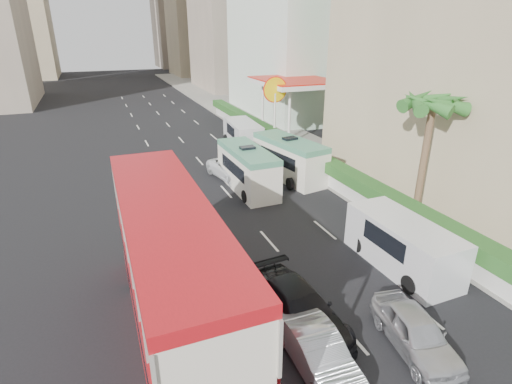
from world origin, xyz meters
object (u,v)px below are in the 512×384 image
van_asset (234,179)px  panel_van_far (243,134)px  car_silver_lane_a (315,366)px  minibus_near (248,169)px  minibus_far (289,159)px  car_black (298,324)px  panel_van_near (402,244)px  car_silver_lane_b (412,347)px  double_decker_bus (172,275)px  palm_tree (423,163)px  shell_station (294,109)px

van_asset → panel_van_far: (3.41, 7.59, 1.11)m
car_silver_lane_a → minibus_near: bearing=77.5°
panel_van_far → minibus_near: bearing=-104.3°
minibus_far → panel_van_far: 8.78m
car_silver_lane_a → car_black: bearing=78.7°
panel_van_near → panel_van_far: bearing=88.6°
car_silver_lane_a → car_silver_lane_b: car_silver_lane_b is taller
panel_van_far → double_decker_bus: bearing=-111.5°
double_decker_bus → minibus_near: 13.99m
double_decker_bus → minibus_near: double_decker_bus is taller
car_black → panel_van_far: size_ratio=0.89×
minibus_near → panel_van_near: (3.02, -11.19, -0.29)m
palm_tree → car_black: bearing=-152.8°
double_decker_bus → van_asset: 15.89m
minibus_near → palm_tree: palm_tree is taller
panel_van_near → palm_tree: (3.68, 3.20, 2.30)m
minibus_near → palm_tree: 10.62m
van_asset → shell_station: 13.03m
car_black → minibus_far: minibus_far is taller
double_decker_bus → car_black: double_decker_bus is taller
double_decker_bus → van_asset: double_decker_bus is taller
double_decker_bus → palm_tree: (13.80, 4.00, 0.85)m
double_decker_bus → panel_van_far: 24.05m
car_silver_lane_a → panel_van_near: size_ratio=0.73×
car_black → double_decker_bus: bearing=162.4°
car_black → minibus_far: bearing=60.4°
minibus_near → car_silver_lane_a: bearing=-103.6°
minibus_near → minibus_far: (3.47, 0.93, 0.02)m
shell_station → panel_van_far: bearing=-167.1°
minibus_near → shell_station: 14.22m
palm_tree → panel_van_near: bearing=-139.0°
van_asset → palm_tree: size_ratio=0.77×
car_silver_lane_a → minibus_far: bearing=66.8°
shell_station → minibus_far: bearing=-118.3°
minibus_far → palm_tree: size_ratio=0.98×
double_decker_bus → minibus_far: size_ratio=1.76×
car_silver_lane_b → palm_tree: (6.62, 7.35, 3.38)m
car_silver_lane_a → shell_station: (12.23, 25.86, 2.75)m
car_silver_lane_b → car_black: size_ratio=0.79×
car_black → van_asset: (2.73, 15.05, 0.00)m
panel_van_near → car_silver_lane_a: bearing=-150.9°
panel_van_near → shell_station: (5.88, 22.20, 1.67)m
car_silver_lane_b → minibus_far: size_ratio=0.62×
minibus_near → panel_van_near: 11.60m
shell_station → car_silver_lane_b: bearing=-108.5°
minibus_far → panel_van_far: size_ratio=1.13×
car_black → shell_station: bearing=58.9°
minibus_near → minibus_far: 3.59m
car_silver_lane_a → palm_tree: palm_tree is taller
minibus_far → palm_tree: 9.70m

